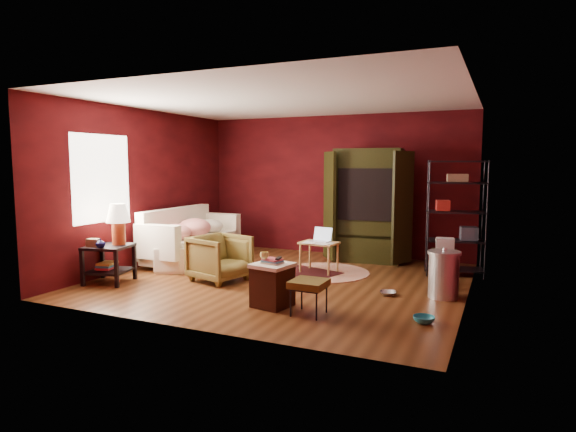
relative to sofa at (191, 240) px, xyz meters
name	(u,v)px	position (x,y,z in m)	size (l,w,h in m)	color
room	(280,192)	(2.11, -0.59, 0.99)	(5.54, 5.04, 2.84)	brown
sofa	(191,240)	(0.00, 0.00, 0.00)	(2.12, 0.62, 0.83)	white
armchair	(220,256)	(1.27, -1.03, -0.02)	(0.77, 0.72, 0.79)	black
pet_bowl_steel	(388,287)	(3.88, -0.79, -0.30)	(0.23, 0.06, 0.23)	#BABCC1
pet_bowl_turquoise	(424,312)	(4.52, -1.79, -0.29)	(0.25, 0.08, 0.25)	teal
vase	(101,243)	(-0.16, -2.05, 0.24)	(0.14, 0.14, 0.14)	#0B0C39
mug	(264,255)	(2.55, -1.98, 0.27)	(0.12, 0.09, 0.12)	#DBCE6B
side_table	(114,235)	(-0.18, -1.77, 0.32)	(0.75, 0.75, 1.22)	black
sofa_cushions	(189,238)	(-0.05, -0.01, 0.04)	(0.92, 2.21, 0.92)	white
hamper	(272,284)	(2.63, -1.93, -0.12)	(0.53, 0.53, 0.65)	#3D1A0E
footstool	(309,285)	(3.19, -2.05, -0.04)	(0.42, 0.42, 0.43)	black
rug_round	(324,272)	(2.57, 0.17, -0.41)	(1.96, 1.96, 0.01)	beige
rug_oriental	(306,272)	(2.31, 0.03, -0.40)	(1.23, 0.99, 0.01)	#4D1417
laptop_desk	(319,245)	(2.50, 0.14, 0.05)	(0.66, 0.53, 0.76)	#DDAE65
tv_armoire	(368,203)	(2.98, 1.43, 0.69)	(1.66, 0.96, 2.11)	black
wire_shelving	(457,213)	(4.61, 0.88, 0.62)	(0.99, 0.58, 1.89)	black
small_stand	(445,250)	(4.53, 0.04, 0.13)	(0.42, 0.42, 0.74)	black
trash_can	(444,274)	(4.59, -0.59, -0.09)	(0.50, 0.50, 0.70)	white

